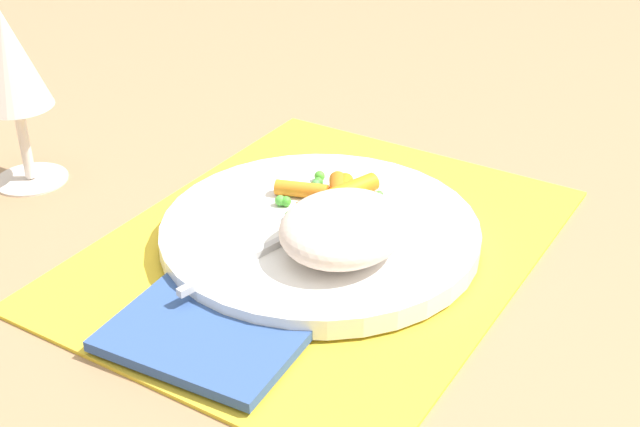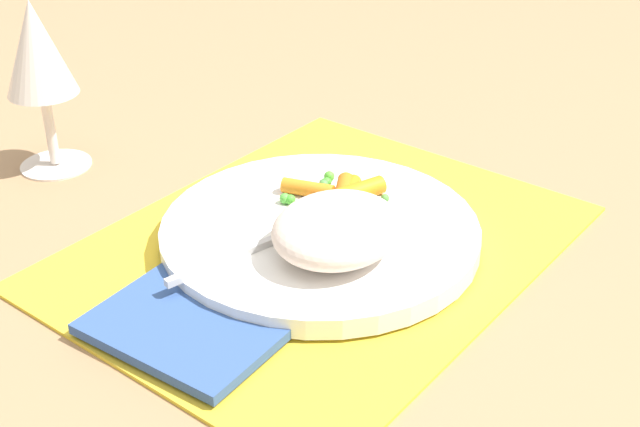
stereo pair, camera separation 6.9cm
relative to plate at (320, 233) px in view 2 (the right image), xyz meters
name	(u,v)px [view 2 (the right image)]	position (x,y,z in m)	size (l,w,h in m)	color
ground_plane	(320,248)	(0.00, 0.00, -0.01)	(2.40, 2.40, 0.00)	#997551
placemat	(320,245)	(0.00, 0.00, -0.01)	(0.41, 0.32, 0.01)	gold
plate	(320,233)	(0.00, 0.00, 0.00)	(0.26, 0.26, 0.02)	white
rice_mound	(337,229)	(-0.03, -0.04, 0.03)	(0.11, 0.10, 0.04)	beige
carrot_portion	(340,194)	(0.04, 0.01, 0.02)	(0.08, 0.08, 0.02)	orange
pea_scatter	(324,193)	(0.04, 0.03, 0.01)	(0.08, 0.07, 0.01)	#418D39
fork	(296,231)	(-0.02, 0.01, 0.01)	(0.19, 0.05, 0.01)	silver
wine_glass	(37,54)	(-0.04, 0.30, 0.10)	(0.07, 0.07, 0.17)	silver
napkin	(183,325)	(-0.15, 0.00, 0.00)	(0.10, 0.13, 0.01)	#33518C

